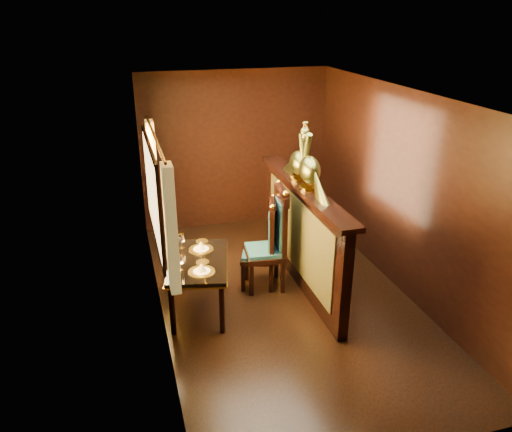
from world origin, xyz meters
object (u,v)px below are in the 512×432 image
(dining_table, at_px, (198,265))
(peacock_left, at_px, (310,158))
(chair_right, at_px, (274,235))
(chair_left, at_px, (267,242))
(peacock_right, at_px, (299,152))

(dining_table, bearing_deg, peacock_left, 16.66)
(dining_table, distance_m, chair_right, 1.07)
(chair_left, height_order, peacock_right, peacock_right)
(dining_table, bearing_deg, peacock_right, 30.85)
(dining_table, xyz_separation_m, peacock_left, (1.38, 0.09, 1.15))
(peacock_left, relative_size, peacock_right, 1.08)
(chair_left, height_order, peacock_left, peacock_left)
(dining_table, bearing_deg, chair_left, 31.61)
(peacock_right, bearing_deg, dining_table, -162.01)
(chair_left, bearing_deg, peacock_right, 35.81)
(chair_left, xyz_separation_m, peacock_left, (0.45, -0.22, 1.12))
(peacock_right, bearing_deg, peacock_left, -90.00)
(peacock_left, bearing_deg, peacock_right, 90.00)
(chair_right, xyz_separation_m, peacock_left, (0.36, -0.19, 1.03))
(dining_table, xyz_separation_m, chair_left, (0.93, 0.32, 0.03))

